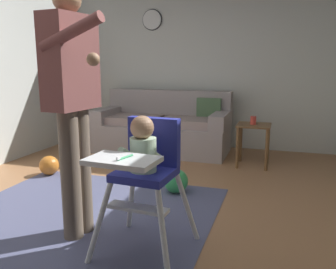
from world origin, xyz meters
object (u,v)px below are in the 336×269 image
toy_ball (176,181)px  toy_ball_second (49,165)px  high_chair (145,160)px  side_table (253,136)px  wall_clock (152,20)px  sippy_cup (253,120)px  couch (164,128)px  adult_standing (73,100)px

toy_ball → toy_ball_second: (-1.54, 0.11, -0.01)m
high_chair → side_table: size_ratio=1.80×
wall_clock → toy_ball: bearing=-64.3°
toy_ball → side_table: (0.64, 1.19, 0.26)m
sippy_cup → wall_clock: bearing=151.4°
couch → wall_clock: bearing=-144.2°
toy_ball_second → side_table: side_table is taller
toy_ball → side_table: size_ratio=0.46×
side_table → toy_ball: bearing=-118.1°
couch → sippy_cup: bearing=72.3°
adult_standing → sippy_cup: 2.51m
couch → adult_standing: 2.73m
adult_standing → high_chair: bearing=-0.3°
toy_ball_second → side_table: bearing=26.5°
sippy_cup → adult_standing: bearing=-115.5°
high_chair → toy_ball_second: (-1.66, 1.22, -0.53)m
high_chair → toy_ball: bearing=-170.1°
sippy_cup → couch: bearing=162.3°
couch → side_table: size_ratio=3.62×
side_table → high_chair: bearing=-102.7°
wall_clock → side_table: bearing=-28.4°
toy_ball_second → sippy_cup: bearing=26.6°
wall_clock → sippy_cup: bearing=-28.6°
high_chair → sippy_cup: size_ratio=9.36×
wall_clock → couch: bearing=-54.2°
couch → toy_ball_second: (-0.88, -1.49, -0.22)m
adult_standing → wall_clock: 3.29m
toy_ball_second → high_chair: bearing=-36.4°
adult_standing → wall_clock: wall_clock is taller
adult_standing → toy_ball_second: size_ratio=8.01×
high_chair → sippy_cup: bearing=171.5°
couch → side_table: bearing=72.4°
high_chair → sippy_cup: (0.51, 2.31, -0.07)m
sippy_cup → toy_ball: bearing=-117.7°
high_chair → toy_ball: 1.24m
couch → sippy_cup: couch is taller
toy_ball_second → toy_ball: bearing=-4.0°
toy_ball → toy_ball_second: 1.54m
couch → wall_clock: (-0.34, 0.48, 1.56)m
toy_ball → toy_ball_second: toy_ball is taller
sippy_cup → toy_ball_second: bearing=-153.4°
side_table → sippy_cup: 0.19m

